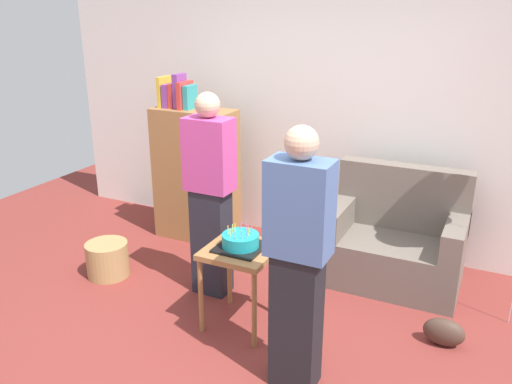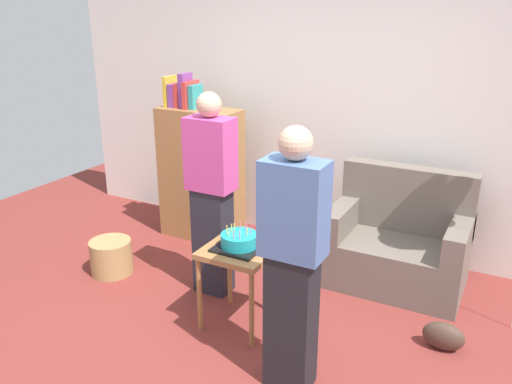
{
  "view_description": "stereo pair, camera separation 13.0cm",
  "coord_description": "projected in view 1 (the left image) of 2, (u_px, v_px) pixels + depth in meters",
  "views": [
    {
      "loc": [
        1.39,
        -2.62,
        2.22
      ],
      "look_at": [
        -0.16,
        0.59,
        0.95
      ],
      "focal_mm": 36.88,
      "sensor_mm": 36.0,
      "label": 1
    },
    {
      "loc": [
        1.51,
        -2.56,
        2.22
      ],
      "look_at": [
        -0.16,
        0.59,
        0.95
      ],
      "focal_mm": 36.88,
      "sensor_mm": 36.0,
      "label": 2
    }
  ],
  "objects": [
    {
      "name": "person_blowing_candles",
      "position": [
        210.0,
        195.0,
        4.06
      ],
      "size": [
        0.36,
        0.22,
        1.63
      ],
      "rotation": [
        0.0,
        0.0,
        0.06
      ],
      "color": "#23232D",
      "rests_on": "ground_plane"
    },
    {
      "name": "side_table",
      "position": [
        241.0,
        260.0,
        3.72
      ],
      "size": [
        0.48,
        0.48,
        0.61
      ],
      "color": "olive",
      "rests_on": "ground_plane"
    },
    {
      "name": "wall_back",
      "position": [
        341.0,
        106.0,
        4.82
      ],
      "size": [
        6.0,
        0.1,
        2.7
      ],
      "primitive_type": "cube",
      "color": "silver",
      "rests_on": "ground_plane"
    },
    {
      "name": "bookshelf",
      "position": [
        195.0,
        172.0,
        5.13
      ],
      "size": [
        0.8,
        0.36,
        1.62
      ],
      "color": "olive",
      "rests_on": "ground_plane"
    },
    {
      "name": "person_holding_cake",
      "position": [
        298.0,
        262.0,
        3.01
      ],
      "size": [
        0.36,
        0.22,
        1.63
      ],
      "rotation": [
        0.0,
        0.0,
        3.23
      ],
      "color": "black",
      "rests_on": "ground_plane"
    },
    {
      "name": "couch",
      "position": [
        395.0,
        243.0,
        4.41
      ],
      "size": [
        1.1,
        0.7,
        0.96
      ],
      "color": "#6B6056",
      "rests_on": "ground_plane"
    },
    {
      "name": "handbag",
      "position": [
        444.0,
        332.0,
        3.61
      ],
      "size": [
        0.28,
        0.14,
        0.2
      ],
      "primitive_type": "ellipsoid",
      "color": "#473328",
      "rests_on": "ground_plane"
    },
    {
      "name": "wicker_basket",
      "position": [
        108.0,
        259.0,
        4.54
      ],
      "size": [
        0.36,
        0.36,
        0.3
      ],
      "primitive_type": "cylinder",
      "color": "#A88451",
      "rests_on": "ground_plane"
    },
    {
      "name": "birthday_cake",
      "position": [
        240.0,
        242.0,
        3.67
      ],
      "size": [
        0.32,
        0.32,
        0.17
      ],
      "color": "black",
      "rests_on": "side_table"
    },
    {
      "name": "ground_plane",
      "position": [
        240.0,
        355.0,
        3.54
      ],
      "size": [
        8.0,
        8.0,
        0.0
      ],
      "primitive_type": "plane",
      "color": "maroon"
    }
  ]
}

